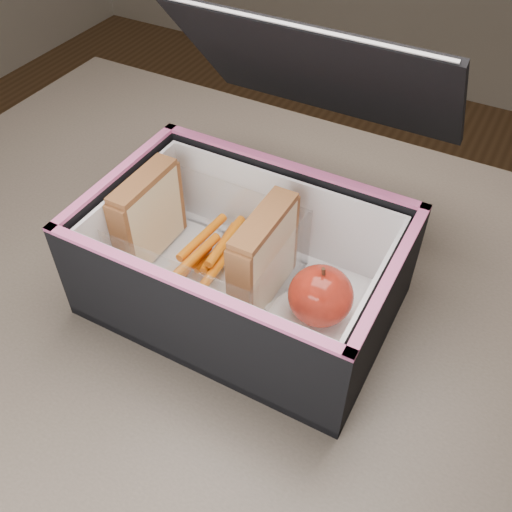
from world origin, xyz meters
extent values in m
cube|color=brown|center=(0.00, 0.00, 0.73)|extent=(1.20, 0.80, 0.03)
cube|color=#382D26|center=(-0.55, 0.35, 0.36)|extent=(0.05, 0.05, 0.72)
cube|color=black|center=(-0.07, 0.18, 0.94)|extent=(0.30, 0.13, 0.15)
cube|color=beige|center=(-0.20, 0.02, 0.82)|extent=(0.01, 0.09, 0.09)
cube|color=#D9687C|center=(-0.19, 0.02, 0.81)|extent=(0.01, 0.09, 0.09)
cube|color=beige|center=(-0.19, 0.02, 0.82)|extent=(0.01, 0.09, 0.09)
cube|color=brown|center=(-0.19, 0.02, 0.86)|extent=(0.03, 0.09, 0.01)
cube|color=beige|center=(-0.06, 0.02, 0.82)|extent=(0.01, 0.09, 0.10)
cube|color=#D9687C|center=(-0.05, 0.02, 0.81)|extent=(0.01, 0.09, 0.09)
cube|color=beige|center=(-0.04, 0.02, 0.82)|extent=(0.01, 0.09, 0.10)
cube|color=brown|center=(-0.05, 0.02, 0.87)|extent=(0.03, 0.10, 0.01)
cylinder|color=orange|center=(-0.12, 0.05, 0.77)|extent=(0.03, 0.08, 0.01)
cylinder|color=orange|center=(-0.12, 0.05, 0.79)|extent=(0.02, 0.08, 0.01)
cylinder|color=orange|center=(-0.13, 0.01, 0.80)|extent=(0.02, 0.08, 0.01)
cylinder|color=orange|center=(-0.14, 0.01, 0.77)|extent=(0.01, 0.08, 0.01)
cylinder|color=orange|center=(-0.13, 0.00, 0.79)|extent=(0.02, 0.08, 0.01)
cylinder|color=orange|center=(-0.14, 0.04, 0.80)|extent=(0.02, 0.08, 0.01)
cylinder|color=orange|center=(-0.11, 0.05, 0.77)|extent=(0.01, 0.08, 0.01)
cylinder|color=orange|center=(-0.10, 0.01, 0.79)|extent=(0.01, 0.08, 0.01)
cylinder|color=orange|center=(-0.11, 0.05, 0.80)|extent=(0.02, 0.08, 0.01)
cube|color=white|center=(0.01, 0.02, 0.77)|extent=(0.10, 0.11, 0.01)
ellipsoid|color=maroon|center=(0.02, 0.02, 0.80)|extent=(0.07, 0.07, 0.06)
cylinder|color=#442818|center=(0.02, 0.02, 0.84)|extent=(0.00, 0.01, 0.01)
camera|label=1|loc=(0.14, -0.34, 1.22)|focal=40.00mm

